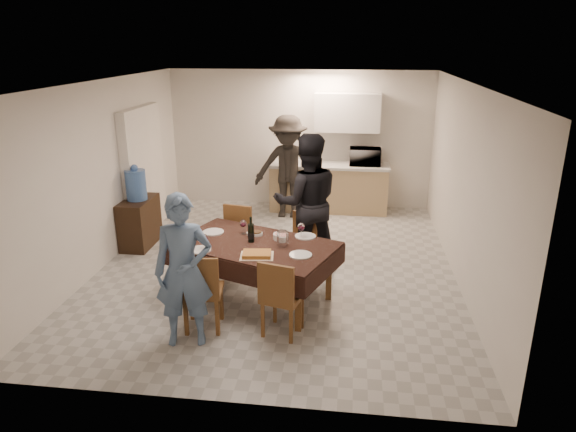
{
  "coord_description": "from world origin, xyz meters",
  "views": [
    {
      "loc": [
        1.01,
        -6.76,
        3.13
      ],
      "look_at": [
        0.19,
        -0.3,
        0.88
      ],
      "focal_mm": 32.0,
      "sensor_mm": 36.0,
      "label": 1
    }
  ],
  "objects_px": {
    "wine_bottle": "(251,229)",
    "microwave": "(365,157)",
    "water_jug": "(136,185)",
    "savoury_tart": "(257,254)",
    "water_pitcher": "(282,239)",
    "person_near": "(184,271)",
    "person_kitchen": "(288,167)",
    "console": "(140,222)",
    "dining_table": "(255,246)",
    "person_far": "(307,203)"
  },
  "relations": [
    {
      "from": "water_jug",
      "to": "wine_bottle",
      "type": "bearing_deg",
      "value": -35.43
    },
    {
      "from": "console",
      "to": "microwave",
      "type": "xyz_separation_m",
      "value": [
        3.54,
        2.15,
        0.69
      ]
    },
    {
      "from": "wine_bottle",
      "to": "savoury_tart",
      "type": "bearing_deg",
      "value": -70.77
    },
    {
      "from": "dining_table",
      "to": "wine_bottle",
      "type": "bearing_deg",
      "value": 155.92
    },
    {
      "from": "wine_bottle",
      "to": "person_near",
      "type": "xyz_separation_m",
      "value": [
        -0.5,
        -1.1,
        -0.08
      ]
    },
    {
      "from": "dining_table",
      "to": "console",
      "type": "distance_m",
      "value": 2.67
    },
    {
      "from": "wine_bottle",
      "to": "microwave",
      "type": "distance_m",
      "value": 3.92
    },
    {
      "from": "water_pitcher",
      "to": "person_far",
      "type": "xyz_separation_m",
      "value": [
        0.2,
        1.1,
        0.12
      ]
    },
    {
      "from": "wine_bottle",
      "to": "microwave",
      "type": "height_order",
      "value": "microwave"
    },
    {
      "from": "water_pitcher",
      "to": "microwave",
      "type": "height_order",
      "value": "microwave"
    },
    {
      "from": "water_jug",
      "to": "person_far",
      "type": "relative_size",
      "value": 0.24
    },
    {
      "from": "microwave",
      "to": "person_near",
      "type": "distance_m",
      "value": 5.13
    },
    {
      "from": "water_pitcher",
      "to": "person_kitchen",
      "type": "distance_m",
      "value": 3.32
    },
    {
      "from": "console",
      "to": "person_near",
      "type": "xyz_separation_m",
      "value": [
        1.6,
        -2.59,
        0.46
      ]
    },
    {
      "from": "water_jug",
      "to": "water_pitcher",
      "type": "xyz_separation_m",
      "value": [
        2.5,
        -1.59,
        -0.14
      ]
    },
    {
      "from": "person_near",
      "to": "person_kitchen",
      "type": "bearing_deg",
      "value": 70.0
    },
    {
      "from": "dining_table",
      "to": "microwave",
      "type": "height_order",
      "value": "microwave"
    },
    {
      "from": "water_pitcher",
      "to": "person_near",
      "type": "height_order",
      "value": "person_near"
    },
    {
      "from": "water_pitcher",
      "to": "person_kitchen",
      "type": "bearing_deg",
      "value": 96.0
    },
    {
      "from": "savoury_tart",
      "to": "person_far",
      "type": "bearing_deg",
      "value": 72.53
    },
    {
      "from": "water_pitcher",
      "to": "savoury_tart",
      "type": "height_order",
      "value": "water_pitcher"
    },
    {
      "from": "water_pitcher",
      "to": "person_far",
      "type": "distance_m",
      "value": 1.12
    },
    {
      "from": "savoury_tart",
      "to": "wine_bottle",
      "type": "bearing_deg",
      "value": 109.23
    },
    {
      "from": "dining_table",
      "to": "water_jug",
      "type": "distance_m",
      "value": 2.66
    },
    {
      "from": "wine_bottle",
      "to": "person_far",
      "type": "bearing_deg",
      "value": 59.04
    },
    {
      "from": "water_pitcher",
      "to": "person_kitchen",
      "type": "xyz_separation_m",
      "value": [
        -0.35,
        3.3,
        0.08
      ]
    },
    {
      "from": "person_near",
      "to": "person_kitchen",
      "type": "distance_m",
      "value": 4.33
    },
    {
      "from": "water_jug",
      "to": "microwave",
      "type": "xyz_separation_m",
      "value": [
        3.54,
        2.15,
        0.07
      ]
    },
    {
      "from": "wine_bottle",
      "to": "person_kitchen",
      "type": "xyz_separation_m",
      "value": [
        0.05,
        3.2,
        0.02
      ]
    },
    {
      "from": "person_near",
      "to": "person_kitchen",
      "type": "xyz_separation_m",
      "value": [
        0.55,
        4.3,
        0.1
      ]
    },
    {
      "from": "water_jug",
      "to": "savoury_tart",
      "type": "relative_size",
      "value": 1.23
    },
    {
      "from": "wine_bottle",
      "to": "microwave",
      "type": "relative_size",
      "value": 0.57
    },
    {
      "from": "dining_table",
      "to": "wine_bottle",
      "type": "distance_m",
      "value": 0.21
    },
    {
      "from": "dining_table",
      "to": "water_jug",
      "type": "relative_size",
      "value": 4.69
    },
    {
      "from": "microwave",
      "to": "person_kitchen",
      "type": "relative_size",
      "value": 0.3
    },
    {
      "from": "savoury_tart",
      "to": "person_far",
      "type": "xyz_separation_m",
      "value": [
        0.45,
        1.43,
        0.19
      ]
    },
    {
      "from": "wine_bottle",
      "to": "person_near",
      "type": "relative_size",
      "value": 0.19
    },
    {
      "from": "dining_table",
      "to": "microwave",
      "type": "distance_m",
      "value": 3.97
    },
    {
      "from": "water_jug",
      "to": "person_kitchen",
      "type": "xyz_separation_m",
      "value": [
        2.15,
        1.7,
        -0.06
      ]
    },
    {
      "from": "console",
      "to": "person_far",
      "type": "relative_size",
      "value": 0.42
    },
    {
      "from": "console",
      "to": "wine_bottle",
      "type": "relative_size",
      "value": 2.54
    },
    {
      "from": "person_far",
      "to": "person_near",
      "type": "bearing_deg",
      "value": 48.73
    },
    {
      "from": "console",
      "to": "person_far",
      "type": "bearing_deg",
      "value": -10.36
    },
    {
      "from": "water_pitcher",
      "to": "person_near",
      "type": "bearing_deg",
      "value": -131.99
    },
    {
      "from": "water_pitcher",
      "to": "person_kitchen",
      "type": "relative_size",
      "value": 0.11
    },
    {
      "from": "savoury_tart",
      "to": "person_near",
      "type": "bearing_deg",
      "value": -134.13
    },
    {
      "from": "microwave",
      "to": "water_jug",
      "type": "bearing_deg",
      "value": 31.32
    },
    {
      "from": "water_jug",
      "to": "person_far",
      "type": "xyz_separation_m",
      "value": [
        2.7,
        -0.49,
        -0.02
      ]
    },
    {
      "from": "microwave",
      "to": "person_kitchen",
      "type": "distance_m",
      "value": 1.46
    },
    {
      "from": "wine_bottle",
      "to": "water_pitcher",
      "type": "distance_m",
      "value": 0.42
    }
  ]
}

